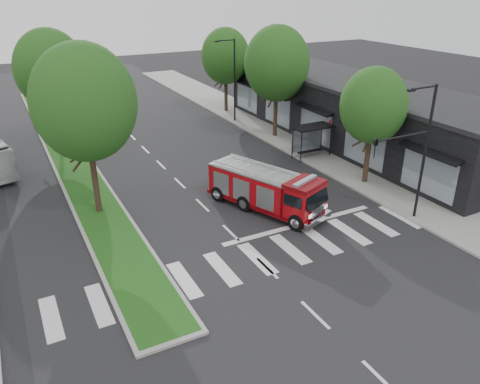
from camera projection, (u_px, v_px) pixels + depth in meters
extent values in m
plane|color=black|center=(231.00, 233.00, 26.35)|extent=(140.00, 140.00, 0.00)
cube|color=gray|center=(309.00, 147.00, 39.67)|extent=(5.00, 80.00, 0.15)
cube|color=gray|center=(67.00, 153.00, 38.29)|extent=(3.00, 50.00, 0.14)
cube|color=#1A4513|center=(67.00, 152.00, 38.26)|extent=(2.60, 49.50, 0.02)
cube|color=black|center=(354.00, 113.00, 40.57)|extent=(8.00, 30.00, 5.00)
cylinder|color=black|center=(301.00, 147.00, 35.95)|extent=(0.08, 0.08, 2.50)
cylinder|color=black|center=(330.00, 142.00, 37.13)|extent=(0.08, 0.08, 2.50)
cylinder|color=black|center=(293.00, 143.00, 36.91)|extent=(0.08, 0.08, 2.50)
cylinder|color=black|center=(321.00, 138.00, 38.10)|extent=(0.08, 0.08, 2.50)
cube|color=black|center=(313.00, 127.00, 36.49)|extent=(3.20, 1.60, 0.12)
cube|color=#8C99A5|center=(306.00, 140.00, 37.57)|extent=(2.80, 0.04, 1.80)
cube|color=black|center=(311.00, 151.00, 37.31)|extent=(2.40, 0.40, 0.08)
cylinder|color=black|center=(367.00, 158.00, 32.06)|extent=(0.36, 0.36, 3.74)
ellipsoid|color=black|center=(373.00, 105.00, 30.55)|extent=(4.40, 4.40, 5.06)
cylinder|color=black|center=(275.00, 113.00, 41.59)|extent=(0.36, 0.36, 4.40)
ellipsoid|color=black|center=(277.00, 64.00, 39.81)|extent=(5.60, 5.60, 6.44)
cylinder|color=black|center=(226.00, 93.00, 49.74)|extent=(0.36, 0.36, 3.96)
ellipsoid|color=black|center=(225.00, 56.00, 48.14)|extent=(5.00, 5.00, 5.75)
cylinder|color=black|center=(95.00, 178.00, 27.69)|extent=(0.36, 0.36, 4.62)
ellipsoid|color=black|center=(84.00, 103.00, 25.82)|extent=(5.80, 5.80, 6.67)
cylinder|color=black|center=(59.00, 122.00, 39.02)|extent=(0.36, 0.36, 4.40)
ellipsoid|color=black|center=(50.00, 69.00, 37.24)|extent=(5.60, 5.60, 6.44)
cylinder|color=black|center=(424.00, 155.00, 26.32)|extent=(0.16, 0.16, 8.00)
cylinder|color=black|center=(424.00, 87.00, 24.33)|extent=(1.80, 0.10, 0.10)
cube|color=black|center=(412.00, 90.00, 23.97)|extent=(0.45, 0.20, 0.12)
cylinder|color=black|center=(402.00, 137.00, 24.90)|extent=(4.00, 0.10, 0.10)
imported|color=black|center=(375.00, 149.00, 24.30)|extent=(0.18, 0.22, 1.10)
cylinder|color=black|center=(235.00, 82.00, 45.26)|extent=(0.16, 0.16, 8.00)
cylinder|color=black|center=(226.00, 40.00, 43.26)|extent=(1.80, 0.10, 0.10)
cube|color=black|center=(217.00, 41.00, 42.90)|extent=(0.45, 0.20, 0.12)
cube|color=#610508|center=(264.00, 202.00, 28.99)|extent=(4.98, 7.97, 0.23)
cube|color=#95080D|center=(255.00, 185.00, 29.02)|extent=(4.30, 6.28, 1.83)
cube|color=#95080D|center=(304.00, 201.00, 26.92)|extent=(2.73, 2.38, 1.92)
cube|color=#B2B2B7|center=(256.00, 170.00, 28.63)|extent=(4.30, 6.28, 0.11)
cylinder|color=#B2B2B7|center=(247.00, 171.00, 27.98)|extent=(2.13, 5.12, 0.09)
cylinder|color=#B2B2B7|center=(264.00, 164.00, 29.12)|extent=(2.13, 5.12, 0.09)
cube|color=silver|center=(318.00, 219.00, 26.66)|extent=(2.32, 1.18, 0.32)
cube|color=#8C99A5|center=(305.00, 181.00, 26.41)|extent=(1.98, 1.05, 0.16)
cylinder|color=black|center=(297.00, 223.00, 26.41)|extent=(0.67, 1.05, 1.01)
cylinder|color=black|center=(316.00, 210.00, 27.86)|extent=(0.67, 1.05, 1.01)
cylinder|color=black|center=(245.00, 203.00, 28.67)|extent=(0.67, 1.05, 1.01)
cylinder|color=black|center=(265.00, 193.00, 30.13)|extent=(0.67, 1.05, 1.01)
cylinder|color=black|center=(218.00, 194.00, 29.97)|extent=(0.67, 1.05, 1.01)
cylinder|color=black|center=(240.00, 184.00, 31.42)|extent=(0.67, 1.05, 1.01)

